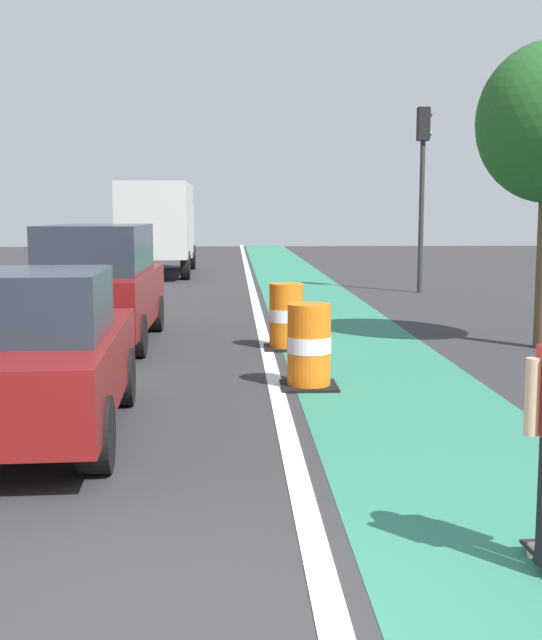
% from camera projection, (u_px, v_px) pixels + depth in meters
% --- Properties ---
extents(ground_plane, '(100.00, 100.00, 0.00)m').
position_uv_depth(ground_plane, '(168.00, 638.00, 4.40)').
color(ground_plane, '#2D2D30').
extents(bike_lane_strip, '(2.50, 80.00, 0.01)m').
position_uv_depth(bike_lane_strip, '(336.00, 326.00, 16.39)').
color(bike_lane_strip, '#2D755B').
rests_on(bike_lane_strip, ground).
extents(lane_divider_stripe, '(0.20, 80.00, 0.01)m').
position_uv_depth(lane_divider_stripe, '(261.00, 326.00, 16.33)').
color(lane_divider_stripe, silver).
rests_on(lane_divider_stripe, ground).
extents(parked_sedan_nearest, '(2.06, 4.18, 1.70)m').
position_uv_depth(parked_sedan_nearest, '(26.00, 356.00, 8.20)').
color(parked_sedan_nearest, maroon).
rests_on(parked_sedan_nearest, ground).
extents(parked_suv_second, '(1.94, 4.61, 2.04)m').
position_uv_depth(parked_suv_second, '(98.00, 284.00, 14.10)').
color(parked_suv_second, maroon).
rests_on(parked_suv_second, ground).
extents(traffic_barrel_front, '(0.73, 0.73, 1.09)m').
position_uv_depth(traffic_barrel_front, '(309.00, 347.00, 10.60)').
color(traffic_barrel_front, orange).
rests_on(traffic_barrel_front, ground).
extents(traffic_barrel_mid, '(0.73, 0.73, 1.09)m').
position_uv_depth(traffic_barrel_mid, '(286.00, 317.00, 13.60)').
color(traffic_barrel_mid, orange).
rests_on(traffic_barrel_mid, ground).
extents(delivery_truck_down_block, '(2.42, 7.62, 3.23)m').
position_uv_depth(delivery_truck_down_block, '(159.00, 223.00, 29.49)').
color(delivery_truck_down_block, beige).
rests_on(delivery_truck_down_block, ground).
extents(traffic_light_corner, '(0.41, 0.32, 5.10)m').
position_uv_depth(traffic_light_corner, '(423.00, 166.00, 22.73)').
color(traffic_light_corner, '#2D2D2D').
rests_on(traffic_light_corner, ground).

